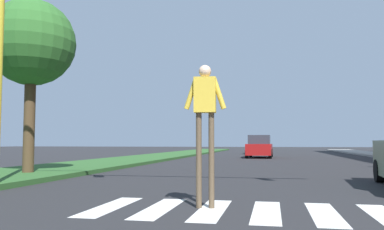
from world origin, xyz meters
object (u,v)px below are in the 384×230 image
(tree_mid, at_px, (32,44))
(traffic_light_gantry, at_px, (114,2))
(pedestrian_performer, at_px, (205,112))
(sedan_distant, at_px, (257,146))
(sedan_midblock, at_px, (260,147))

(tree_mid, height_order, traffic_light_gantry, traffic_light_gantry)
(tree_mid, bearing_deg, pedestrian_performer, -36.20)
(traffic_light_gantry, relative_size, pedestrian_performer, 4.01)
(traffic_light_gantry, xyz_separation_m, sedan_distant, (2.07, 30.63, -3.64))
(sedan_distant, bearing_deg, sedan_midblock, -86.51)
(traffic_light_gantry, distance_m, sedan_midblock, 21.76)
(sedan_midblock, bearing_deg, pedestrian_performer, -90.55)
(traffic_light_gantry, distance_m, pedestrian_performer, 4.02)
(traffic_light_gantry, bearing_deg, sedan_distant, 86.14)
(traffic_light_gantry, height_order, sedan_distant, traffic_light_gantry)
(sedan_distant, bearing_deg, pedestrian_performer, -89.38)
(tree_mid, xyz_separation_m, sedan_distant, (6.37, 27.37, -3.66))
(tree_mid, relative_size, pedestrian_performer, 2.32)
(tree_mid, bearing_deg, traffic_light_gantry, -37.08)
(sedan_distant, bearing_deg, traffic_light_gantry, -93.86)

